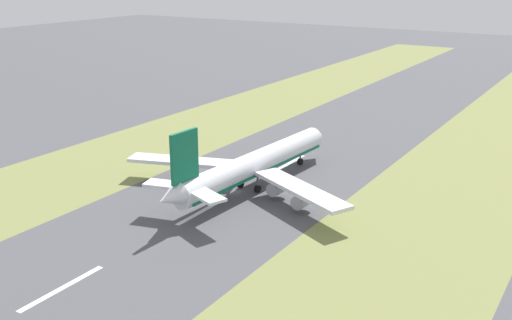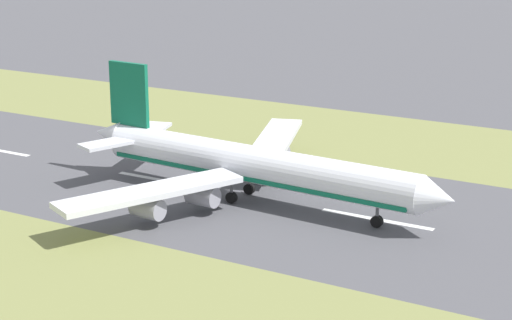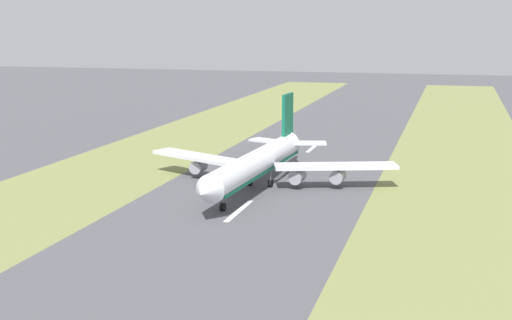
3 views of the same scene
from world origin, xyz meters
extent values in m
plane|color=#4C4C51|center=(0.00, 0.00, 0.00)|extent=(800.00, 800.00, 0.00)
cube|color=olive|center=(-45.00, 0.00, 0.00)|extent=(40.00, 600.00, 0.01)
cube|color=olive|center=(45.00, 0.00, 0.00)|extent=(40.00, 600.00, 0.01)
cube|color=silver|center=(0.00, -54.35, 0.01)|extent=(1.20, 18.00, 0.01)
cube|color=silver|center=(0.00, -14.35, 0.01)|extent=(1.20, 18.00, 0.01)
cube|color=silver|center=(0.00, 25.65, 0.01)|extent=(1.20, 18.00, 0.01)
cylinder|color=silver|center=(1.88, 5.65, 6.20)|extent=(9.24, 56.25, 6.00)
cone|color=silver|center=(3.64, 36.10, 6.20)|extent=(6.16, 5.33, 5.88)
cone|color=silver|center=(0.08, -25.30, 7.00)|extent=(5.44, 6.29, 5.10)
cube|color=#0F6647|center=(1.88, 5.65, 4.55)|extent=(8.81, 54.00, 0.70)
cube|color=silver|center=(-16.01, -0.54, 5.30)|extent=(29.39, 14.97, 0.90)
cube|color=silver|center=(18.93, -2.57, 5.30)|extent=(28.78, 17.83, 0.90)
cylinder|color=#93939E|center=(-7.34, 2.18, 2.85)|extent=(3.47, 4.98, 3.20)
cylinder|color=#93939E|center=(-16.53, -0.79, 2.85)|extent=(3.47, 4.98, 3.20)
cylinder|color=#93939E|center=(10.63, 1.14, 2.85)|extent=(3.47, 4.98, 3.20)
cylinder|color=#93939E|center=(19.41, -2.88, 2.85)|extent=(3.47, 4.98, 3.20)
cube|color=#0F6647|center=(0.37, -20.30, 14.70)|extent=(1.26, 8.03, 11.00)
cube|color=silver|center=(-5.12, -19.99, 7.20)|extent=(10.79, 6.79, 0.60)
cube|color=silver|center=(5.86, -20.62, 7.20)|extent=(10.92, 7.74, 0.60)
cylinder|color=#59595E|center=(3.11, 26.90, 2.50)|extent=(0.50, 0.50, 3.20)
cylinder|color=black|center=(3.11, 26.90, 0.90)|extent=(1.00, 1.85, 1.80)
cylinder|color=#59595E|center=(-0.89, 2.81, 2.50)|extent=(0.50, 0.50, 3.20)
cylinder|color=black|center=(-0.89, 2.81, 0.90)|extent=(1.00, 1.85, 1.80)
cylinder|color=#59595E|center=(4.30, 2.51, 2.50)|extent=(0.50, 0.50, 3.20)
cylinder|color=black|center=(4.30, 2.51, 0.90)|extent=(1.00, 1.85, 1.80)
camera|label=1|loc=(76.90, -113.90, 53.09)|focal=42.00mm
camera|label=2|loc=(115.35, 69.57, 45.21)|focal=60.00mm
camera|label=3|loc=(-42.26, 163.49, 38.59)|focal=50.00mm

